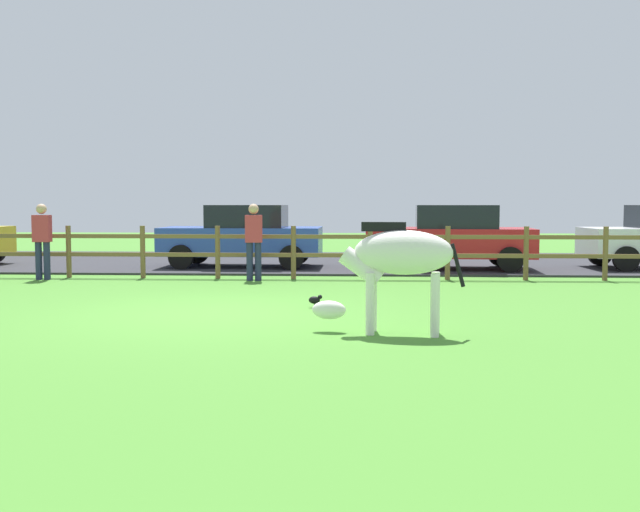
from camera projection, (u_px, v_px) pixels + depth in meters
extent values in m
plane|color=#47842D|center=(216.00, 313.00, 10.88)|extent=(60.00, 60.00, 0.00)
cube|color=#2D2D33|center=(282.00, 262.00, 20.14)|extent=(28.00, 7.40, 0.05)
cylinder|color=brown|center=(69.00, 252.00, 16.05)|extent=(0.11, 0.11, 1.16)
cylinder|color=brown|center=(143.00, 252.00, 15.96)|extent=(0.11, 0.11, 1.16)
cylinder|color=brown|center=(218.00, 252.00, 15.87)|extent=(0.11, 0.11, 1.16)
cylinder|color=brown|center=(293.00, 252.00, 15.78)|extent=(0.11, 0.11, 1.16)
cylinder|color=brown|center=(370.00, 253.00, 15.69)|extent=(0.11, 0.11, 1.16)
cylinder|color=brown|center=(448.00, 253.00, 15.60)|extent=(0.11, 0.11, 1.16)
cylinder|color=brown|center=(526.00, 253.00, 15.51)|extent=(0.11, 0.11, 1.16)
cylinder|color=brown|center=(605.00, 254.00, 15.42)|extent=(0.11, 0.11, 1.16)
cube|color=brown|center=(255.00, 255.00, 15.83)|extent=(21.75, 0.06, 0.09)
cube|color=brown|center=(255.00, 236.00, 15.80)|extent=(21.75, 0.06, 0.09)
ellipsoid|color=white|center=(403.00, 252.00, 9.04)|extent=(1.29, 0.64, 0.56)
cylinder|color=white|center=(370.00, 304.00, 9.02)|extent=(0.11, 0.11, 0.78)
cylinder|color=white|center=(373.00, 301.00, 9.29)|extent=(0.11, 0.11, 0.78)
cylinder|color=white|center=(435.00, 306.00, 8.87)|extent=(0.11, 0.11, 0.78)
cylinder|color=white|center=(435.00, 303.00, 9.15)|extent=(0.11, 0.11, 0.78)
cylinder|color=white|center=(362.00, 267.00, 9.15)|extent=(0.61, 0.31, 0.51)
ellipsoid|color=white|center=(329.00, 310.00, 9.26)|extent=(0.46, 0.26, 0.24)
cube|color=black|center=(384.00, 227.00, 9.06)|extent=(0.56, 0.11, 0.12)
cylinder|color=black|center=(458.00, 265.00, 8.92)|extent=(0.20, 0.07, 0.54)
cylinder|color=black|center=(314.00, 306.00, 11.45)|extent=(0.01, 0.01, 0.06)
cylinder|color=black|center=(314.00, 306.00, 11.41)|extent=(0.01, 0.01, 0.06)
ellipsoid|color=black|center=(314.00, 300.00, 11.42)|extent=(0.18, 0.10, 0.12)
sphere|color=black|center=(320.00, 297.00, 11.41)|extent=(0.07, 0.07, 0.07)
cube|color=#2D4CAD|center=(242.00, 241.00, 18.28)|extent=(4.02, 1.74, 0.70)
cube|color=black|center=(247.00, 216.00, 18.23)|extent=(1.92, 1.58, 0.56)
cylinder|color=black|center=(181.00, 257.00, 17.55)|extent=(0.60, 0.19, 0.60)
cylinder|color=black|center=(197.00, 252.00, 19.24)|extent=(0.60, 0.19, 0.60)
cylinder|color=black|center=(291.00, 258.00, 17.37)|extent=(0.60, 0.19, 0.60)
cylinder|color=black|center=(298.00, 253.00, 19.06)|extent=(0.60, 0.19, 0.60)
cube|color=red|center=(449.00, 242.00, 17.67)|extent=(4.09, 1.91, 0.70)
cube|color=black|center=(455.00, 217.00, 17.61)|extent=(1.98, 1.66, 0.56)
cylinder|color=black|center=(393.00, 259.00, 16.99)|extent=(0.61, 0.21, 0.60)
cylinder|color=black|center=(394.00, 254.00, 18.68)|extent=(0.61, 0.21, 0.60)
cylinder|color=black|center=(510.00, 260.00, 16.70)|extent=(0.61, 0.21, 0.60)
cylinder|color=black|center=(500.00, 255.00, 18.39)|extent=(0.61, 0.21, 0.60)
cylinder|color=black|center=(626.00, 259.00, 16.94)|extent=(0.61, 0.20, 0.60)
cylinder|color=black|center=(600.00, 254.00, 18.64)|extent=(0.61, 0.20, 0.60)
cylinder|color=#232847|center=(250.00, 261.00, 15.42)|extent=(0.14, 0.14, 0.82)
cylinder|color=#232847|center=(258.00, 261.00, 15.43)|extent=(0.14, 0.14, 0.82)
cube|color=#B7333D|center=(254.00, 229.00, 15.38)|extent=(0.38, 0.25, 0.58)
sphere|color=tan|center=(254.00, 209.00, 15.35)|extent=(0.22, 0.22, 0.22)
cylinder|color=#232847|center=(39.00, 261.00, 15.61)|extent=(0.14, 0.14, 0.82)
cylinder|color=#232847|center=(47.00, 261.00, 15.60)|extent=(0.14, 0.14, 0.82)
cube|color=#B7333D|center=(42.00, 228.00, 15.56)|extent=(0.36, 0.23, 0.58)
sphere|color=tan|center=(41.00, 209.00, 15.52)|extent=(0.22, 0.22, 0.22)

